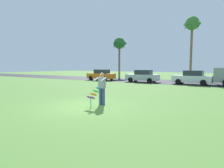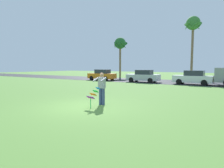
% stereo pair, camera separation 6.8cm
% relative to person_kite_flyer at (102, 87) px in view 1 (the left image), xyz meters
% --- Properties ---
extents(ground_plane, '(120.00, 120.00, 0.00)m').
position_rel_person_kite_flyer_xyz_m(ground_plane, '(-0.50, -0.82, -0.95)').
color(ground_plane, '#568438').
extents(road_strip, '(120.00, 8.00, 0.01)m').
position_rel_person_kite_flyer_xyz_m(road_strip, '(-0.50, 17.40, -0.95)').
color(road_strip, '#2D2D33').
rests_on(road_strip, ground).
extents(person_kite_flyer, '(0.61, 0.70, 1.73)m').
position_rel_person_kite_flyer_xyz_m(person_kite_flyer, '(0.00, 0.00, 0.00)').
color(person_kite_flyer, '#384772').
rests_on(person_kite_flyer, ground).
extents(kite_held, '(0.53, 0.69, 1.02)m').
position_rel_person_kite_flyer_xyz_m(kite_held, '(0.09, -0.84, -0.29)').
color(kite_held, blue).
rests_on(kite_held, ground).
extents(parked_car_orange, '(4.22, 1.87, 1.60)m').
position_rel_person_kite_flyer_xyz_m(parked_car_orange, '(-10.87, 14.99, -0.18)').
color(parked_car_orange, orange).
rests_on(parked_car_orange, ground).
extents(parked_car_silver, '(4.23, 1.90, 1.60)m').
position_rel_person_kite_flyer_xyz_m(parked_car_silver, '(-4.23, 15.00, -0.18)').
color(parked_car_silver, silver).
rests_on(parked_car_silver, ground).
extents(parked_car_white, '(4.21, 1.86, 1.60)m').
position_rel_person_kite_flyer_xyz_m(parked_car_white, '(1.86, 15.00, -0.18)').
color(parked_car_white, white).
rests_on(parked_car_white, ground).
extents(palm_tree_left_near, '(2.58, 2.71, 7.40)m').
position_rel_person_kite_flyer_xyz_m(palm_tree_left_near, '(-12.57, 23.16, 5.12)').
color(palm_tree_left_near, brown).
rests_on(palm_tree_left_near, ground).
extents(palm_tree_right_near, '(2.58, 2.71, 9.74)m').
position_rel_person_kite_flyer_xyz_m(palm_tree_right_near, '(-0.06, 24.04, 7.27)').
color(palm_tree_right_near, brown).
rests_on(palm_tree_right_near, ground).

